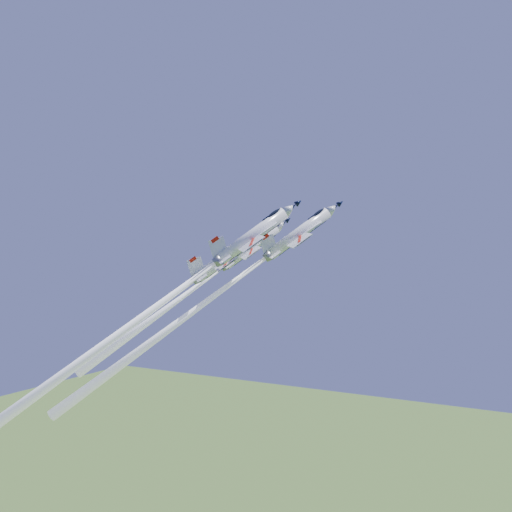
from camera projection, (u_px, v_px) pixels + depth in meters
The scene contains 4 objects.
jet_lead at pixel (210, 299), 102.00m from camera, with size 37.18×32.61×43.95m.
jet_left at pixel (192, 290), 110.09m from camera, with size 29.84×25.96×34.44m.
jet_right at pixel (120, 333), 94.83m from camera, with size 45.67×40.37×55.21m.
jet_slot at pixel (136, 322), 100.95m from camera, with size 37.15×32.58×43.90m.
Camera 1 is at (49.90, -91.39, 100.76)m, focal length 40.00 mm.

